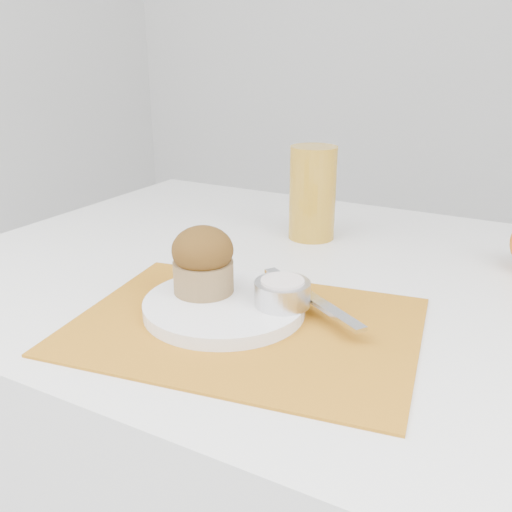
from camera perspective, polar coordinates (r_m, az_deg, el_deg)
The scene contains 10 objects.
table at distance 1.01m, azimuth 7.67°, elevation -22.31°, with size 1.20×0.80×0.75m, color white.
placemat at distance 0.67m, azimuth -1.09°, elevation -6.96°, with size 0.39×0.29×0.00m, color #BA7319.
plate at distance 0.70m, azimuth -3.19°, elevation -4.99°, with size 0.20×0.20×0.02m, color white.
ramekin at distance 0.68m, azimuth 2.65°, elevation -3.73°, with size 0.07×0.07×0.03m, color silver.
cream at distance 0.67m, azimuth 2.67°, elevation -2.61°, with size 0.05×0.05×0.01m, color silver.
raspberry_near at distance 0.72m, azimuth 1.34°, elevation -2.58°, with size 0.02×0.02×0.02m, color #510205.
raspberry_far at distance 0.69m, azimuth 0.99°, elevation -3.80°, with size 0.02×0.02×0.02m, color #5E0205.
butter_knife at distance 0.70m, azimuth 5.45°, elevation -4.07°, with size 0.20×0.02×0.00m, color silver.
juice_glass at distance 0.96m, azimuth 5.67°, elevation 6.28°, with size 0.08×0.08×0.16m, color gold.
muffin at distance 0.70m, azimuth -5.33°, elevation -0.45°, with size 0.09×0.09×0.08m.
Camera 1 is at (0.25, -0.66, 1.06)m, focal length 40.00 mm.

